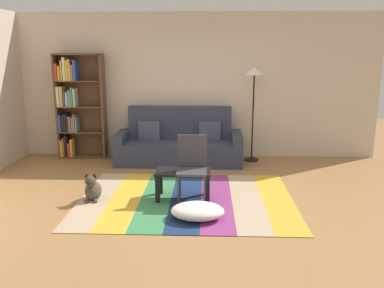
{
  "coord_description": "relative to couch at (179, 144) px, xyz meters",
  "views": [
    {
      "loc": [
        0.2,
        -5.15,
        2.02
      ],
      "look_at": [
        -0.02,
        0.7,
        0.65
      ],
      "focal_mm": 37.77,
      "sensor_mm": 36.0,
      "label": 1
    }
  ],
  "objects": [
    {
      "name": "ground_plane",
      "position": [
        0.31,
        -2.02,
        -0.34
      ],
      "size": [
        14.0,
        14.0,
        0.0
      ],
      "primitive_type": "plane",
      "color": "#9E7042"
    },
    {
      "name": "back_wall",
      "position": [
        0.31,
        0.53,
        1.01
      ],
      "size": [
        6.8,
        0.1,
        2.7
      ],
      "primitive_type": "cube",
      "color": "beige",
      "rests_on": "ground_plane"
    },
    {
      "name": "rug",
      "position": [
        0.23,
        -1.92,
        -0.33
      ],
      "size": [
        2.93,
        2.23,
        0.01
      ],
      "color": "tan",
      "rests_on": "ground_plane"
    },
    {
      "name": "couch",
      "position": [
        0.0,
        0.0,
        0.0
      ],
      "size": [
        2.26,
        0.8,
        1.0
      ],
      "color": "#2D3347",
      "rests_on": "ground_plane"
    },
    {
      "name": "bookshelf",
      "position": [
        -1.98,
        0.28,
        0.66
      ],
      "size": [
        0.9,
        0.28,
        1.95
      ],
      "color": "brown",
      "rests_on": "ground_plane"
    },
    {
      "name": "coffee_table",
      "position": [
        0.19,
        -1.88,
        -0.01
      ],
      "size": [
        0.75,
        0.42,
        0.4
      ],
      "color": "black",
      "rests_on": "rug"
    },
    {
      "name": "pouf",
      "position": [
        0.4,
        -2.57,
        -0.23
      ],
      "size": [
        0.65,
        0.49,
        0.19
      ],
      "primitive_type": "ellipsoid",
      "color": "white",
      "rests_on": "rug"
    },
    {
      "name": "dog",
      "position": [
        -1.05,
        -2.0,
        -0.18
      ],
      "size": [
        0.22,
        0.35,
        0.4
      ],
      "color": "#473D33",
      "rests_on": "ground_plane"
    },
    {
      "name": "standing_lamp",
      "position": [
        1.34,
        0.16,
        1.1
      ],
      "size": [
        0.32,
        0.32,
        1.73
      ],
      "color": "black",
      "rests_on": "ground_plane"
    },
    {
      "name": "tv_remote",
      "position": [
        0.28,
        -1.82,
        0.08
      ],
      "size": [
        0.12,
        0.15,
        0.02
      ],
      "primitive_type": "cube",
      "rotation": [
        0.0,
        0.0,
        0.55
      ],
      "color": "black",
      "rests_on": "coffee_table"
    },
    {
      "name": "folding_chair",
      "position": [
        0.31,
        -1.94,
        0.2
      ],
      "size": [
        0.4,
        0.4,
        0.9
      ],
      "rotation": [
        0.0,
        0.0,
        -0.31
      ],
      "color": "#38383D",
      "rests_on": "ground_plane"
    }
  ]
}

